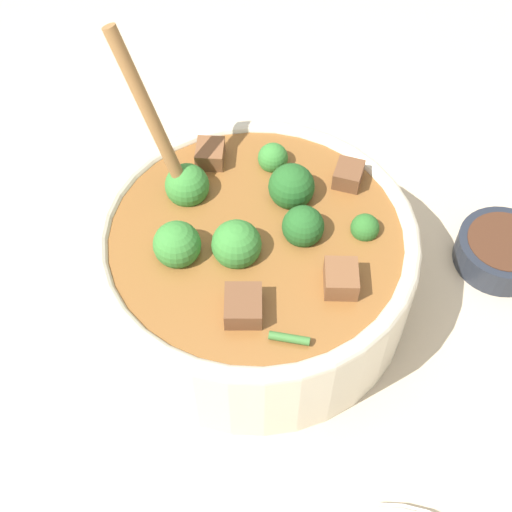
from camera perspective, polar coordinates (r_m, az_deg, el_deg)
name	(u,v)px	position (r m, az deg, el deg)	size (l,w,h in m)	color
ground_plane	(256,297)	(0.71, 0.00, -3.26)	(4.00, 4.00, 0.00)	#C6B293
stew_bowl	(256,260)	(0.66, -0.03, -0.34)	(0.29, 0.29, 0.26)	beige
condiment_bowl	(502,250)	(0.77, 19.09, 0.48)	(0.09, 0.09, 0.03)	#232833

